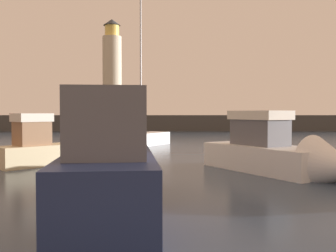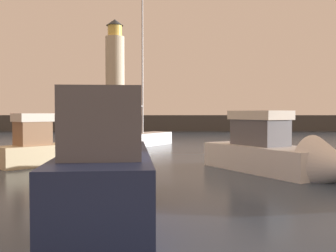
% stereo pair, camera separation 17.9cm
% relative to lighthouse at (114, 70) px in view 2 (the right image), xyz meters
% --- Properties ---
extents(ground_plane, '(220.00, 220.00, 0.00)m').
position_rel_lighthouse_xyz_m(ground_plane, '(7.23, -25.24, -8.09)').
color(ground_plane, '#2D3D51').
extents(breakwater, '(76.20, 4.45, 2.06)m').
position_rel_lighthouse_xyz_m(breakwater, '(7.23, 0.00, -7.06)').
color(breakwater, '#423F3D').
rests_on(breakwater, ground_plane).
extents(lighthouse, '(2.51, 2.51, 12.73)m').
position_rel_lighthouse_xyz_m(lighthouse, '(0.00, 0.00, 0.00)').
color(lighthouse, beige).
rests_on(lighthouse, breakwater).
extents(motorboat_0, '(4.99, 4.97, 2.54)m').
position_rel_lighthouse_xyz_m(motorboat_0, '(1.83, -33.92, -7.35)').
color(motorboat_0, beige).
rests_on(motorboat_0, ground_plane).
extents(motorboat_1, '(5.37, 7.19, 2.95)m').
position_rel_lighthouse_xyz_m(motorboat_1, '(11.59, -37.19, -7.31)').
color(motorboat_1, white).
rests_on(motorboat_1, ground_plane).
extents(motorboat_3, '(2.75, 8.25, 3.13)m').
position_rel_lighthouse_xyz_m(motorboat_3, '(5.47, -42.04, -7.11)').
color(motorboat_3, '#1E284C').
rests_on(motorboat_3, ground_plane).
extents(sailboat_moored, '(5.00, 6.83, 11.82)m').
position_rel_lighthouse_xyz_m(sailboat_moored, '(4.86, -24.55, -7.53)').
color(sailboat_moored, white).
rests_on(sailboat_moored, ground_plane).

